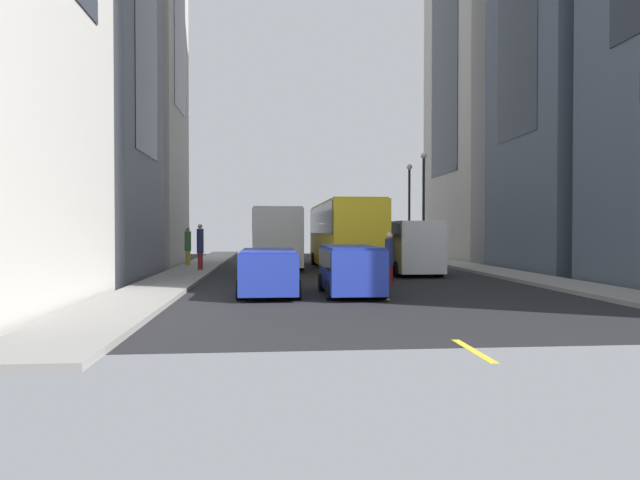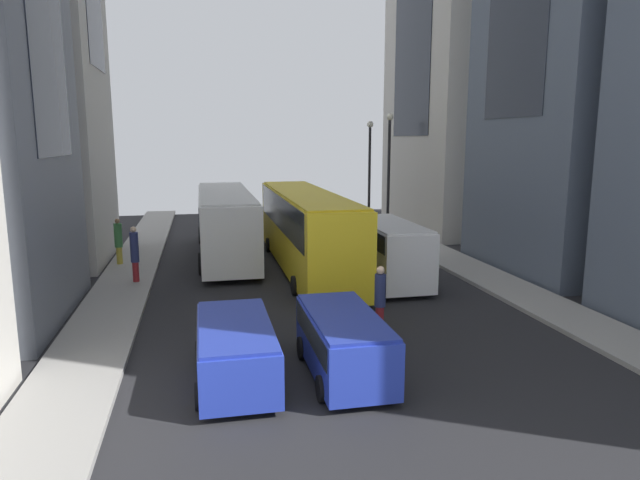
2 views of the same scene
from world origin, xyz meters
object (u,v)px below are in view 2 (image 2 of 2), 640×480
at_px(car_blue_1, 235,347).
at_px(pedestrian_waiting_curb, 135,252).
at_px(city_bus_white, 225,218).
at_px(pedestrian_walking_far, 118,240).
at_px(streetcar_yellow, 306,224).
at_px(pedestrian_crossing_near, 380,296).
at_px(delivery_van_white, 388,248).
at_px(car_blue_0, 344,339).

relative_size(car_blue_1, pedestrian_waiting_curb, 1.87).
height_order(city_bus_white, pedestrian_walking_far, city_bus_white).
xyz_separation_m(streetcar_yellow, pedestrian_crossing_near, (0.74, -8.83, -1.02)).
height_order(pedestrian_walking_far, pedestrian_crossing_near, pedestrian_walking_far).
bearing_deg(city_bus_white, pedestrian_walking_far, -163.80).
distance_m(city_bus_white, pedestrian_waiting_curb, 6.48).
relative_size(delivery_van_white, pedestrian_walking_far, 2.59).
relative_size(delivery_van_white, pedestrian_crossing_near, 2.70).
bearing_deg(pedestrian_crossing_near, car_blue_1, -162.57).
xyz_separation_m(pedestrian_crossing_near, pedestrian_waiting_curb, (-8.17, 7.42, 0.27)).
bearing_deg(pedestrian_walking_far, city_bus_white, 145.52).
relative_size(pedestrian_walking_far, pedestrian_crossing_near, 1.04).
distance_m(delivery_van_white, pedestrian_waiting_curb, 10.50).
height_order(delivery_van_white, pedestrian_waiting_curb, delivery_van_white).
distance_m(city_bus_white, pedestrian_walking_far, 5.32).
bearing_deg(car_blue_1, pedestrian_waiting_curb, 108.56).
height_order(delivery_van_white, pedestrian_walking_far, delivery_van_white).
bearing_deg(pedestrian_waiting_curb, car_blue_1, 43.17).
height_order(car_blue_0, pedestrian_walking_far, pedestrian_walking_far).
bearing_deg(car_blue_1, city_bus_white, 88.25).
height_order(pedestrian_crossing_near, pedestrian_waiting_curb, pedestrian_waiting_curb).
bearing_deg(car_blue_1, pedestrian_crossing_near, 31.70).
xyz_separation_m(pedestrian_walking_far, pedestrian_crossing_near, (9.29, -11.07, -0.19)).
bearing_deg(pedestrian_waiting_curb, streetcar_yellow, 125.30).
xyz_separation_m(car_blue_1, pedestrian_walking_far, (-4.59, 13.97, 0.41)).
distance_m(streetcar_yellow, delivery_van_white, 4.42).
distance_m(car_blue_1, pedestrian_waiting_curb, 10.90).
xyz_separation_m(pedestrian_walking_far, pedestrian_waiting_curb, (1.12, -3.64, 0.08)).
bearing_deg(city_bus_white, pedestrian_waiting_curb, -127.61).
bearing_deg(streetcar_yellow, pedestrian_crossing_near, -85.24).
xyz_separation_m(delivery_van_white, pedestrian_waiting_curb, (-10.33, 1.88, -0.13)).
xyz_separation_m(delivery_van_white, car_blue_0, (-4.14, -8.65, -0.55)).
bearing_deg(pedestrian_walking_far, pedestrian_waiting_curb, 56.44).
bearing_deg(delivery_van_white, car_blue_1, -129.09).
bearing_deg(pedestrian_crossing_near, car_blue_0, -136.75).
distance_m(delivery_van_white, car_blue_0, 9.61).
bearing_deg(pedestrian_crossing_near, city_bus_white, 94.37).
bearing_deg(delivery_van_white, car_blue_0, -115.58).
bearing_deg(car_blue_1, delivery_van_white, 50.91).
xyz_separation_m(streetcar_yellow, car_blue_0, (-1.25, -11.94, -1.16)).
bearing_deg(pedestrian_crossing_near, pedestrian_walking_far, 115.74).
height_order(car_blue_1, pedestrian_waiting_curb, pedestrian_waiting_curb).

